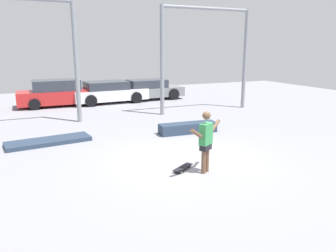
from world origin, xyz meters
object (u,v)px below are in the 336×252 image
object	(u,v)px
grind_box	(188,128)
manual_pad	(49,141)
skateboarder	(206,139)
parked_car_grey	(149,90)
skateboard	(183,167)
parked_car_white	(109,92)
parked_car_red	(59,94)

from	to	relation	value
grind_box	manual_pad	size ratio (longest dim) A/B	0.81
skateboarder	parked_car_grey	distance (m)	12.70
grind_box	parked_car_grey	xyz separation A→B (m)	(1.57, 8.48, 0.43)
skateboard	parked_car_grey	bearing A→B (deg)	40.69
manual_pad	parked_car_white	size ratio (longest dim) A/B	0.62
skateboarder	grind_box	xyz separation A→B (m)	(1.48, 3.85, -0.72)
manual_pad	parked_car_red	size ratio (longest dim) A/B	0.61
parked_car_red	parked_car_grey	bearing A→B (deg)	1.84
skateboard	parked_car_white	world-z (taller)	parked_car_white
skateboard	parked_car_red	distance (m)	11.96
grind_box	parked_car_white	bearing A→B (deg)	97.16
skateboard	parked_car_white	bearing A→B (deg)	52.75
parked_car_grey	manual_pad	bearing A→B (deg)	-133.09
parked_car_white	parked_car_grey	size ratio (longest dim) A/B	1.04
parked_car_red	skateboard	bearing A→B (deg)	-80.33
grind_box	parked_car_grey	bearing A→B (deg)	79.48
parked_car_grey	parked_car_white	bearing A→B (deg)	-178.71
parked_car_red	parked_car_white	bearing A→B (deg)	-0.56
manual_pad	parked_car_white	distance (m)	8.61
skateboard	parked_car_white	size ratio (longest dim) A/B	0.17
manual_pad	skateboarder	bearing A→B (deg)	-51.80
manual_pad	parked_car_grey	xyz separation A→B (m)	(6.62, 7.79, 0.55)
skateboard	parked_car_red	world-z (taller)	parked_car_red
parked_car_red	parked_car_grey	xyz separation A→B (m)	(5.42, 0.14, -0.08)
skateboarder	parked_car_grey	bearing A→B (deg)	46.16
parked_car_white	grind_box	bearing A→B (deg)	-86.30
skateboarder	parked_car_white	xyz separation A→B (m)	(0.43, 12.15, -0.29)
skateboarder	parked_car_grey	world-z (taller)	skateboarder
manual_pad	parked_car_white	world-z (taller)	parked_car_white
parked_car_white	skateboarder	bearing A→B (deg)	-95.51
grind_box	parked_car_grey	distance (m)	8.63
skateboard	manual_pad	size ratio (longest dim) A/B	0.27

